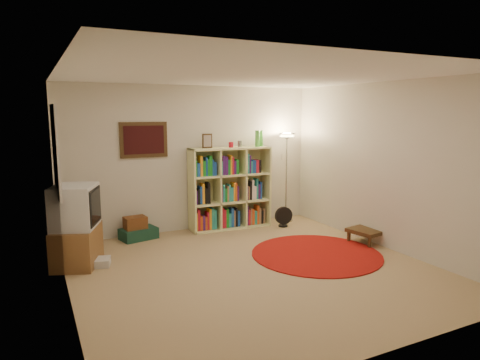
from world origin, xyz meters
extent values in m
cube|color=#A2865F|center=(0.00, 0.00, -0.01)|extent=(4.50, 4.50, 0.02)
cube|color=white|center=(0.00, 0.00, 2.51)|extent=(4.50, 4.50, 0.02)
cube|color=beige|center=(0.00, 2.26, 1.25)|extent=(4.50, 0.02, 2.50)
cube|color=beige|center=(0.00, -2.26, 1.25)|extent=(4.50, 0.02, 2.50)
cube|color=beige|center=(-2.26, 0.00, 1.25)|extent=(0.02, 4.50, 2.50)
cube|color=beige|center=(2.26, 0.00, 1.25)|extent=(0.02, 4.50, 2.50)
cube|color=#362513|center=(-0.85, 2.23, 1.60)|extent=(0.78, 0.04, 0.58)
cube|color=#3F0C0E|center=(-0.85, 2.21, 1.60)|extent=(0.66, 0.01, 0.46)
cube|color=white|center=(-2.23, 1.30, 1.55)|extent=(0.03, 1.00, 1.20)
cube|color=beige|center=(1.85, 2.24, 1.20)|extent=(0.08, 0.01, 0.12)
cube|color=#FCFFAA|center=(0.60, 2.00, 0.02)|extent=(1.46, 0.47, 0.03)
cube|color=#FCFFAA|center=(0.60, 2.00, 1.42)|extent=(1.46, 0.47, 0.03)
cube|color=#FCFFAA|center=(-0.11, 2.03, 0.72)|extent=(0.05, 0.41, 1.44)
cube|color=#FCFFAA|center=(1.30, 1.97, 0.72)|extent=(0.05, 0.41, 1.44)
cube|color=#FCFFAA|center=(0.61, 2.20, 0.72)|extent=(1.44, 0.08, 1.44)
cube|color=#FCFFAA|center=(0.36, 2.01, 0.72)|extent=(0.05, 0.39, 1.38)
cube|color=#FCFFAA|center=(0.84, 1.99, 0.72)|extent=(0.05, 0.39, 1.38)
cube|color=#FCFFAA|center=(0.60, 2.00, 0.48)|extent=(1.39, 0.45, 0.03)
cube|color=#FCFFAA|center=(0.60, 2.00, 0.96)|extent=(1.39, 0.45, 0.03)
cube|color=#FCA621|center=(-0.07, 1.99, 0.19)|extent=(0.05, 0.17, 0.31)
cube|color=red|center=(-0.02, 1.99, 0.22)|extent=(0.05, 0.17, 0.37)
cube|color=#E0551C|center=(0.02, 1.99, 0.16)|extent=(0.05, 0.17, 0.25)
cube|color=#481C70|center=(0.07, 1.98, 0.16)|extent=(0.05, 0.17, 0.25)
cube|color=#E0551C|center=(0.11, 1.98, 0.15)|extent=(0.04, 0.17, 0.23)
cube|color=red|center=(0.14, 1.98, 0.19)|extent=(0.04, 0.17, 0.31)
cube|color=#FCA621|center=(0.18, 1.98, 0.22)|extent=(0.05, 0.17, 0.36)
cube|color=teal|center=(0.23, 1.98, 0.22)|extent=(0.05, 0.17, 0.37)
cube|color=teal|center=(0.27, 1.97, 0.20)|extent=(0.05, 0.17, 0.34)
cube|color=#481C70|center=(-0.07, 1.99, 0.62)|extent=(0.05, 0.17, 0.23)
cube|color=black|center=(-0.02, 1.99, 0.63)|extent=(0.05, 0.17, 0.25)
cube|color=#1C4BA8|center=(0.02, 1.99, 0.65)|extent=(0.04, 0.17, 0.30)
cube|color=#FCA621|center=(0.06, 1.98, 0.67)|extent=(0.05, 0.17, 0.34)
cube|color=black|center=(0.11, 1.98, 0.63)|extent=(0.05, 0.17, 0.26)
cube|color=black|center=(0.16, 1.98, 0.68)|extent=(0.05, 0.17, 0.36)
cube|color=#1C8C28|center=(-0.07, 1.99, 1.11)|extent=(0.05, 0.17, 0.29)
cube|color=#1C4BA8|center=(-0.02, 1.99, 1.08)|extent=(0.06, 0.17, 0.24)
cube|color=#FCA621|center=(0.03, 1.98, 1.14)|extent=(0.05, 0.17, 0.36)
cube|color=#1C8C28|center=(0.08, 1.98, 1.10)|extent=(0.05, 0.17, 0.27)
cube|color=#1C4BA8|center=(0.13, 1.98, 1.13)|extent=(0.03, 0.17, 0.33)
cube|color=#1C8C28|center=(0.16, 1.98, 1.11)|extent=(0.04, 0.17, 0.30)
cube|color=#1C8C28|center=(0.20, 1.98, 1.14)|extent=(0.05, 0.17, 0.35)
cube|color=#1C4BA8|center=(0.24, 1.98, 1.11)|extent=(0.03, 0.17, 0.28)
cube|color=#1C4BA8|center=(0.28, 1.97, 1.08)|extent=(0.05, 0.17, 0.24)
cube|color=red|center=(0.41, 1.97, 0.21)|extent=(0.05, 0.17, 0.35)
cube|color=red|center=(0.45, 1.97, 0.20)|extent=(0.05, 0.17, 0.32)
cube|color=#1C8C28|center=(0.50, 1.96, 0.20)|extent=(0.05, 0.17, 0.33)
cube|color=teal|center=(0.55, 1.96, 0.16)|extent=(0.05, 0.17, 0.25)
cube|color=#1C4BA8|center=(0.60, 1.96, 0.20)|extent=(0.05, 0.17, 0.33)
cube|color=#9A7454|center=(0.64, 1.96, 0.18)|extent=(0.03, 0.17, 0.29)
cube|color=black|center=(0.67, 1.96, 0.20)|extent=(0.04, 0.17, 0.33)
cube|color=#1C4BA8|center=(0.72, 1.96, 0.18)|extent=(0.05, 0.17, 0.28)
cube|color=#481C70|center=(0.40, 1.97, 0.62)|extent=(0.04, 0.17, 0.25)
cube|color=teal|center=(0.44, 1.97, 0.65)|extent=(0.04, 0.17, 0.30)
cube|color=#1C8C28|center=(0.48, 1.97, 0.62)|extent=(0.04, 0.17, 0.23)
cube|color=#9A7454|center=(0.51, 1.96, 0.64)|extent=(0.04, 0.17, 0.27)
cube|color=teal|center=(0.55, 1.96, 0.65)|extent=(0.03, 0.17, 0.30)
cube|color=teal|center=(0.59, 1.96, 0.62)|extent=(0.06, 0.17, 0.24)
cube|color=#FCA621|center=(0.63, 1.96, 0.66)|extent=(0.04, 0.17, 0.32)
cube|color=#E0551C|center=(0.67, 1.96, 0.66)|extent=(0.04, 0.17, 0.32)
cube|color=#481C70|center=(0.70, 1.96, 0.63)|extent=(0.04, 0.17, 0.26)
cube|color=teal|center=(0.40, 1.97, 1.09)|extent=(0.03, 0.17, 0.25)
cube|color=#481C70|center=(0.44, 1.97, 1.13)|extent=(0.05, 0.17, 0.34)
cube|color=#481C70|center=(0.49, 1.97, 1.13)|extent=(0.05, 0.17, 0.32)
cube|color=#1C8C28|center=(0.54, 1.96, 1.10)|extent=(0.05, 0.17, 0.27)
cube|color=#FCA621|center=(0.57, 1.96, 1.14)|extent=(0.03, 0.17, 0.35)
cube|color=red|center=(0.61, 1.96, 1.12)|extent=(0.04, 0.17, 0.31)
cube|color=#481C70|center=(0.65, 1.96, 1.09)|extent=(0.04, 0.17, 0.25)
cube|color=#1C8C28|center=(0.69, 1.96, 1.10)|extent=(0.05, 0.17, 0.27)
cube|color=#481C70|center=(0.88, 1.95, 0.21)|extent=(0.04, 0.17, 0.35)
cube|color=red|center=(0.92, 1.95, 0.17)|extent=(0.04, 0.17, 0.27)
cube|color=#9A7454|center=(0.96, 1.95, 0.19)|extent=(0.04, 0.17, 0.31)
cube|color=#E0551C|center=(1.00, 1.94, 0.18)|extent=(0.05, 0.17, 0.28)
cube|color=teal|center=(1.05, 1.94, 0.16)|extent=(0.05, 0.17, 0.24)
cube|color=#E0551C|center=(1.10, 1.94, 0.21)|extent=(0.04, 0.17, 0.34)
cube|color=#9A7454|center=(1.14, 1.94, 0.18)|extent=(0.05, 0.17, 0.29)
cube|color=black|center=(1.18, 1.94, 0.15)|extent=(0.05, 0.17, 0.23)
cube|color=#9A7454|center=(1.22, 1.93, 0.17)|extent=(0.04, 0.17, 0.27)
cube|color=#481C70|center=(0.88, 1.95, 0.62)|extent=(0.04, 0.17, 0.24)
cube|color=#9A7454|center=(0.91, 1.95, 0.62)|extent=(0.03, 0.17, 0.24)
cube|color=black|center=(0.95, 1.95, 0.66)|extent=(0.04, 0.17, 0.33)
cube|color=white|center=(0.99, 1.94, 0.68)|extent=(0.05, 0.17, 0.35)
cube|color=white|center=(1.04, 1.94, 0.62)|extent=(0.05, 0.17, 0.23)
cube|color=teal|center=(1.08, 1.94, 0.68)|extent=(0.04, 0.17, 0.37)
cube|color=#481C70|center=(1.12, 1.94, 0.63)|extent=(0.04, 0.17, 0.27)
cube|color=#1C4BA8|center=(1.15, 1.94, 0.65)|extent=(0.04, 0.17, 0.31)
cube|color=teal|center=(0.89, 1.95, 1.14)|extent=(0.06, 0.17, 0.36)
cube|color=#481C70|center=(0.94, 1.95, 1.13)|extent=(0.04, 0.17, 0.33)
cube|color=teal|center=(0.97, 1.95, 1.08)|extent=(0.03, 0.17, 0.23)
cube|color=#1C4BA8|center=(1.00, 1.94, 1.09)|extent=(0.04, 0.17, 0.25)
cube|color=#1C4BA8|center=(1.03, 1.94, 1.08)|extent=(0.04, 0.17, 0.24)
cube|color=red|center=(1.08, 1.94, 1.09)|extent=(0.06, 0.17, 0.24)
cube|color=black|center=(1.13, 1.94, 1.08)|extent=(0.05, 0.17, 0.24)
cube|color=#362513|center=(0.19, 2.04, 1.56)|extent=(0.18, 0.03, 0.25)
cube|color=#A8968C|center=(0.19, 2.02, 1.56)|extent=(0.13, 0.02, 0.20)
cylinder|color=#B61021|center=(0.62, 2.00, 1.49)|extent=(0.09, 0.09, 0.09)
cylinder|color=#96979A|center=(0.78, 1.99, 1.50)|extent=(0.07, 0.07, 0.11)
cylinder|color=#5FC84D|center=(1.11, 1.94, 1.58)|extent=(0.09, 0.09, 0.29)
cylinder|color=#5FC84D|center=(1.21, 2.01, 1.58)|extent=(0.09, 0.09, 0.29)
cylinder|color=#96979A|center=(1.75, 1.97, 0.01)|extent=(0.32, 0.32, 0.03)
cylinder|color=#96979A|center=(1.75, 1.97, 0.80)|extent=(0.03, 0.03, 1.55)
cone|color=#96979A|center=(1.75, 1.97, 1.60)|extent=(0.38, 0.38, 0.12)
cylinder|color=#FFD88C|center=(1.75, 1.97, 1.61)|extent=(0.31, 0.31, 0.02)
cylinder|color=black|center=(1.48, 1.64, 0.01)|extent=(0.19, 0.19, 0.03)
cylinder|color=black|center=(1.48, 1.64, 0.09)|extent=(0.04, 0.04, 0.13)
cylinder|color=black|center=(1.48, 1.62, 0.21)|extent=(0.33, 0.10, 0.32)
cube|color=brown|center=(-2.05, 1.21, 0.26)|extent=(0.76, 0.89, 0.52)
cube|color=silver|center=(-2.05, 1.21, 0.81)|extent=(0.71, 0.77, 0.57)
cube|color=black|center=(-1.81, 1.11, 0.81)|extent=(0.21, 0.51, 0.48)
cube|color=black|center=(-1.80, 1.11, 0.81)|extent=(0.19, 0.45, 0.42)
cube|color=silver|center=(-1.82, 1.04, 0.05)|extent=(0.37, 0.33, 0.10)
cube|color=#14382A|center=(-1.04, 2.04, 0.09)|extent=(0.62, 0.48, 0.18)
cube|color=#5A2F16|center=(-1.08, 2.04, 0.28)|extent=(0.37, 0.28, 0.20)
cylinder|color=silver|center=(0.17, 2.01, 0.13)|extent=(0.15, 0.15, 0.26)
cylinder|color=maroon|center=(1.10, 0.12, 0.01)|extent=(1.88, 1.88, 0.02)
cube|color=#362513|center=(2.16, 0.23, 0.20)|extent=(0.57, 0.57, 0.06)
cube|color=#362513|center=(2.00, 0.00, 0.09)|extent=(0.05, 0.05, 0.18)
cube|color=#362513|center=(2.39, 0.07, 0.09)|extent=(0.05, 0.05, 0.18)
cube|color=#362513|center=(1.93, 0.38, 0.09)|extent=(0.05, 0.05, 0.18)
cube|color=#362513|center=(2.32, 0.46, 0.09)|extent=(0.05, 0.05, 0.18)
camera|label=1|loc=(-2.54, -4.74, 2.05)|focal=32.00mm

